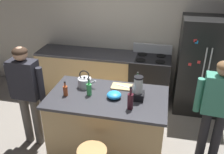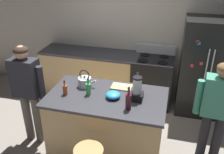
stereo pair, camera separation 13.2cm
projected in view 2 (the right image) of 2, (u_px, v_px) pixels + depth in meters
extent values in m
plane|color=gray|center=(107.00, 148.00, 3.86)|extent=(14.00, 14.00, 0.00)
cube|color=beige|center=(133.00, 30.00, 4.94)|extent=(8.00, 0.10, 2.70)
cube|color=tan|center=(107.00, 125.00, 3.66)|extent=(1.60, 0.89, 0.92)
cube|color=#333338|center=(106.00, 97.00, 3.44)|extent=(1.66, 0.95, 0.04)
cube|color=tan|center=(91.00, 74.00, 5.18)|extent=(2.00, 0.64, 0.92)
cube|color=#333338|center=(90.00, 53.00, 4.96)|extent=(2.00, 0.64, 0.04)
cube|color=black|center=(206.00, 68.00, 4.43)|extent=(0.90, 0.70, 1.78)
cylinder|color=#B7BABF|center=(206.00, 72.00, 4.08)|extent=(0.02, 0.02, 0.80)
cylinder|color=#B7BABF|center=(211.00, 72.00, 4.06)|extent=(0.02, 0.02, 0.80)
cube|color=#3FB259|center=(212.00, 81.00, 4.14)|extent=(0.05, 0.01, 0.05)
cube|color=red|center=(201.00, 64.00, 4.05)|extent=(0.05, 0.01, 0.05)
cube|color=red|center=(192.00, 66.00, 4.11)|extent=(0.05, 0.01, 0.05)
cube|color=#268CD8|center=(199.00, 43.00, 3.92)|extent=(0.05, 0.01, 0.05)
cube|color=red|center=(198.00, 42.00, 3.91)|extent=(0.05, 0.01, 0.05)
cube|color=black|center=(152.00, 81.00, 4.85)|extent=(0.76, 0.64, 0.96)
cube|color=black|center=(150.00, 91.00, 4.59)|extent=(0.60, 0.01, 0.24)
cube|color=#B7BABF|center=(156.00, 49.00, 4.84)|extent=(0.76, 0.06, 0.18)
cylinder|color=black|center=(143.00, 61.00, 4.54)|extent=(0.18, 0.18, 0.01)
cylinder|color=black|center=(163.00, 63.00, 4.46)|extent=(0.18, 0.18, 0.01)
cylinder|color=black|center=(145.00, 55.00, 4.80)|extent=(0.18, 0.18, 0.01)
cylinder|color=black|center=(164.00, 57.00, 4.72)|extent=(0.18, 0.18, 0.01)
cylinder|color=#66605B|center=(28.00, 117.00, 3.90)|extent=(0.13, 0.13, 0.84)
cylinder|color=#66605B|center=(38.00, 119.00, 3.85)|extent=(0.13, 0.13, 0.84)
cube|color=#26262D|center=(25.00, 78.00, 3.56)|extent=(0.41, 0.23, 0.58)
cylinder|color=#26262D|center=(11.00, 79.00, 3.64)|extent=(0.09, 0.09, 0.52)
cylinder|color=#26262D|center=(41.00, 83.00, 3.52)|extent=(0.09, 0.09, 0.52)
sphere|color=tan|center=(21.00, 52.00, 3.38)|extent=(0.21, 0.21, 0.20)
ellipsoid|color=#332319|center=(21.00, 50.00, 3.36)|extent=(0.22, 0.22, 0.12)
cylinder|color=#26262B|center=(217.00, 139.00, 3.45)|extent=(0.14, 0.14, 0.80)
cylinder|color=#26262B|center=(203.00, 137.00, 3.51)|extent=(0.14, 0.14, 0.80)
cube|color=#3F8C72|center=(219.00, 97.00, 3.18)|extent=(0.42, 0.25, 0.55)
cylinder|color=#3F8C72|center=(198.00, 97.00, 3.27)|extent=(0.10, 0.10, 0.50)
cylinder|color=#B7844C|center=(88.00, 151.00, 2.92)|extent=(0.36, 0.36, 0.04)
cube|color=black|center=(137.00, 96.00, 3.33)|extent=(0.17, 0.17, 0.10)
cylinder|color=silver|center=(137.00, 86.00, 3.26)|extent=(0.12, 0.12, 0.22)
cylinder|color=black|center=(138.00, 78.00, 3.20)|extent=(0.12, 0.12, 0.02)
cylinder|color=#B24C26|center=(65.00, 90.00, 3.44)|extent=(0.06, 0.06, 0.14)
cylinder|color=#B24C26|center=(64.00, 84.00, 3.40)|extent=(0.02, 0.02, 0.06)
cylinder|color=black|center=(64.00, 81.00, 3.38)|extent=(0.03, 0.03, 0.02)
cylinder|color=#3FB259|center=(88.00, 89.00, 3.43)|extent=(0.07, 0.07, 0.17)
cylinder|color=#3FB259|center=(88.00, 82.00, 3.38)|extent=(0.03, 0.03, 0.07)
cylinder|color=black|center=(88.00, 79.00, 3.36)|extent=(0.03, 0.03, 0.02)
cylinder|color=#471923|center=(128.00, 102.00, 3.10)|extent=(0.08, 0.08, 0.21)
cylinder|color=#471923|center=(129.00, 92.00, 3.04)|extent=(0.03, 0.03, 0.09)
cylinder|color=black|center=(129.00, 88.00, 3.01)|extent=(0.03, 0.03, 0.02)
cylinder|color=#2D6638|center=(137.00, 84.00, 3.55)|extent=(0.07, 0.07, 0.18)
cylinder|color=#2D6638|center=(137.00, 76.00, 3.49)|extent=(0.03, 0.03, 0.08)
cylinder|color=black|center=(138.00, 73.00, 3.47)|extent=(0.03, 0.03, 0.02)
ellipsoid|color=#268CD8|center=(113.00, 95.00, 3.37)|extent=(0.20, 0.20, 0.09)
cylinder|color=#B7BABF|center=(85.00, 82.00, 3.65)|extent=(0.20, 0.20, 0.14)
sphere|color=black|center=(84.00, 77.00, 3.61)|extent=(0.03, 0.03, 0.03)
cylinder|color=#B7BABF|center=(93.00, 82.00, 3.61)|extent=(0.09, 0.03, 0.08)
torus|color=black|center=(84.00, 75.00, 3.60)|extent=(0.16, 0.02, 0.16)
cube|color=tan|center=(122.00, 87.00, 3.64)|extent=(0.30, 0.20, 0.02)
cube|color=#B7BABF|center=(123.00, 86.00, 3.63)|extent=(0.22, 0.10, 0.01)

